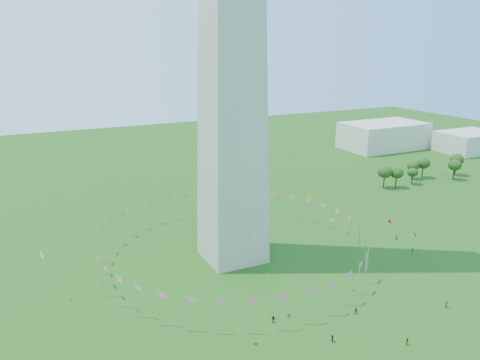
% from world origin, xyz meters
% --- Properties ---
extents(ground, '(600.00, 600.00, 0.00)m').
position_xyz_m(ground, '(0.00, 0.00, 0.00)').
color(ground, '#1A4810').
rests_on(ground, ground).
extents(flag_ring, '(80.24, 80.24, 9.00)m').
position_xyz_m(flag_ring, '(-0.00, 50.00, 4.50)').
color(flag_ring, silver).
rests_on(flag_ring, ground).
extents(gov_building_east_a, '(50.00, 30.00, 16.00)m').
position_xyz_m(gov_building_east_a, '(150.00, 150.00, 8.00)').
color(gov_building_east_a, beige).
rests_on(gov_building_east_a, ground).
extents(gov_building_east_b, '(35.00, 25.00, 12.00)m').
position_xyz_m(gov_building_east_b, '(190.00, 120.00, 6.00)').
color(gov_building_east_b, beige).
rests_on(gov_building_east_b, ground).
extents(crowd, '(102.89, 61.27, 1.96)m').
position_xyz_m(crowd, '(6.20, 0.27, 0.87)').
color(crowd, gray).
rests_on(crowd, ground).
extents(kites_aloft, '(110.52, 77.70, 38.09)m').
position_xyz_m(kites_aloft, '(7.19, 23.24, 18.90)').
color(kites_aloft, white).
rests_on(kites_aloft, ground).
extents(tree_line_east, '(53.86, 15.41, 10.70)m').
position_xyz_m(tree_line_east, '(115.90, 85.18, 4.88)').
color(tree_line_east, '#27501A').
rests_on(tree_line_east, ground).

